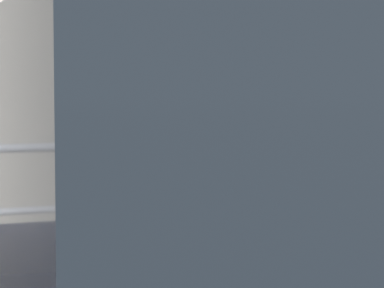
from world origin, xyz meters
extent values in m
cylinder|color=slate|center=(0.26, 0.38, 0.66)|extent=(0.07, 0.07, 1.06)
cylinder|color=slate|center=(0.26, 0.38, 1.35)|extent=(0.18, 0.18, 0.33)
sphere|color=silver|center=(0.26, 0.38, 1.55)|extent=(0.17, 0.17, 0.17)
cube|color=black|center=(0.26, 0.29, 1.42)|extent=(0.10, 0.02, 0.07)
cube|color=yellow|center=(0.26, 0.29, 1.29)|extent=(0.11, 0.02, 0.09)
cube|color=beige|center=(-0.31, 0.39, 1.25)|extent=(0.42, 0.22, 0.61)
sphere|color=brown|center=(-0.31, 0.39, 1.66)|extent=(0.22, 0.22, 0.22)
cylinder|color=beige|center=(-0.57, 0.39, 1.26)|extent=(0.09, 0.09, 0.57)
cylinder|color=beige|center=(-0.06, 0.59, 1.39)|extent=(0.09, 0.51, 0.42)
cube|color=black|center=(-0.16, -1.57, 1.44)|extent=(2.12, 1.63, 0.64)
cylinder|color=gray|center=(0.00, 2.52, 1.17)|extent=(24.00, 0.06, 0.06)
cylinder|color=gray|center=(0.00, 2.52, 0.70)|extent=(24.00, 0.05, 0.05)
cylinder|color=gray|center=(0.92, 2.52, 0.65)|extent=(0.06, 0.06, 1.03)
cube|color=gray|center=(0.00, 5.31, 1.61)|extent=(32.00, 0.50, 3.21)
camera|label=1|loc=(-1.43, -3.60, 1.58)|focal=77.91mm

